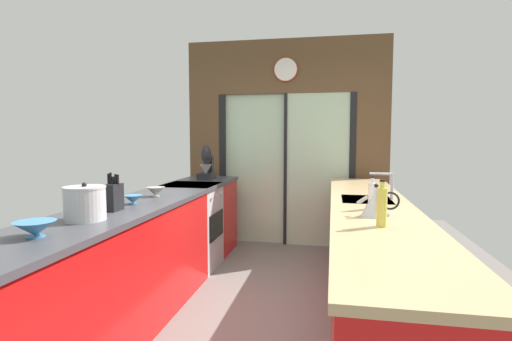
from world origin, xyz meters
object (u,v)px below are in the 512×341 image
(knife_block, at_px, (114,197))
(soap_bottle_far, at_px, (372,195))
(oven_range, at_px, (191,226))
(kettle, at_px, (376,202))
(mixing_bowl_near, at_px, (35,229))
(mixing_bowl_far, at_px, (156,191))
(mixing_bowl_mid, at_px, (133,199))
(stock_pot, at_px, (85,203))
(soap_bottle_near, at_px, (382,206))
(stand_mixer, at_px, (207,166))

(knife_block, distance_m, soap_bottle_far, 1.82)
(oven_range, relative_size, kettle, 3.37)
(mixing_bowl_near, distance_m, knife_block, 0.75)
(mixing_bowl_near, xyz_separation_m, kettle, (1.78, 0.90, 0.05))
(mixing_bowl_near, xyz_separation_m, mixing_bowl_far, (0.00, 1.42, -0.00))
(soap_bottle_far, bearing_deg, kettle, -89.54)
(mixing_bowl_near, relative_size, kettle, 0.76)
(mixing_bowl_near, distance_m, kettle, 2.00)
(mixing_bowl_mid, bearing_deg, knife_block, -90.01)
(mixing_bowl_near, xyz_separation_m, mixing_bowl_mid, (0.00, 1.02, -0.01))
(mixing_bowl_mid, distance_m, soap_bottle_far, 1.79)
(mixing_bowl_far, bearing_deg, mixing_bowl_mid, -90.00)
(stock_pot, relative_size, soap_bottle_near, 0.92)
(mixing_bowl_mid, xyz_separation_m, stock_pot, (0.00, -0.60, 0.07))
(mixing_bowl_far, relative_size, kettle, 0.59)
(stock_pot, bearing_deg, stand_mixer, 90.00)
(soap_bottle_near, bearing_deg, soap_bottle_far, 90.00)
(knife_block, relative_size, kettle, 0.98)
(mixing_bowl_far, distance_m, knife_block, 0.67)
(stand_mixer, xyz_separation_m, soap_bottle_near, (1.78, -2.24, -0.04))
(oven_range, relative_size, soap_bottle_far, 3.88)
(mixing_bowl_near, bearing_deg, stand_mixer, 90.00)
(kettle, bearing_deg, knife_block, -175.18)
(oven_range, bearing_deg, knife_block, -89.33)
(stock_pot, xyz_separation_m, soap_bottle_near, (1.78, 0.17, 0.01))
(oven_range, height_order, stand_mixer, stand_mixer)
(mixing_bowl_far, distance_m, stand_mixer, 1.42)
(mixing_bowl_far, xyz_separation_m, kettle, (1.78, -0.52, 0.05))
(knife_block, distance_m, stock_pot, 0.33)
(soap_bottle_near, xyz_separation_m, soap_bottle_far, (-0.00, 0.56, -0.02))
(mixing_bowl_far, distance_m, soap_bottle_far, 1.80)
(mixing_bowl_far, bearing_deg, knife_block, -90.00)
(stand_mixer, bearing_deg, kettle, -47.25)
(stand_mixer, relative_size, stock_pot, 1.67)
(knife_block, xyz_separation_m, kettle, (1.78, 0.15, -0.01))
(mixing_bowl_near, distance_m, stock_pot, 0.43)
(oven_range, distance_m, soap_bottle_near, 2.56)
(oven_range, distance_m, stand_mixer, 0.81)
(oven_range, relative_size, stock_pot, 3.65)
(mixing_bowl_near, relative_size, soap_bottle_near, 0.76)
(stand_mixer, distance_m, soap_bottle_far, 2.45)
(stand_mixer, bearing_deg, mixing_bowl_far, -90.00)
(stock_pot, bearing_deg, knife_block, 90.01)
(mixing_bowl_near, relative_size, knife_block, 0.78)
(oven_range, distance_m, mixing_bowl_mid, 1.39)
(mixing_bowl_far, bearing_deg, oven_range, 91.18)
(oven_range, distance_m, soap_bottle_far, 2.21)
(mixing_bowl_near, height_order, knife_block, knife_block)
(kettle, relative_size, soap_bottle_near, 1.00)
(mixing_bowl_near, height_order, mixing_bowl_far, mixing_bowl_near)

